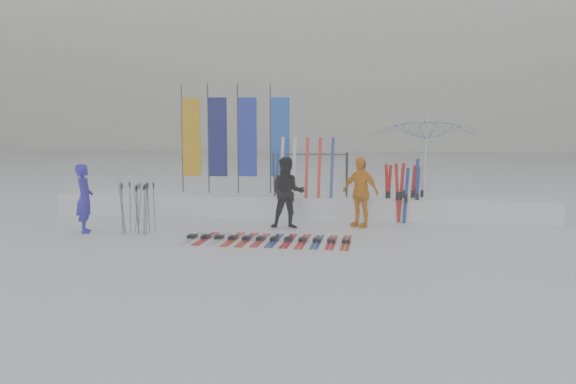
% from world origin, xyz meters
% --- Properties ---
extents(ground, '(120.00, 120.00, 0.00)m').
position_xyz_m(ground, '(0.00, 0.00, 0.00)').
color(ground, white).
rests_on(ground, ground).
extents(snow_bank, '(14.00, 1.60, 0.60)m').
position_xyz_m(snow_bank, '(0.00, 4.60, 0.30)').
color(snow_bank, white).
rests_on(snow_bank, ground).
extents(person_blue, '(0.62, 0.71, 1.64)m').
position_xyz_m(person_blue, '(-4.63, 1.08, 0.82)').
color(person_blue, '#231FB8').
rests_on(person_blue, ground).
extents(person_black, '(0.97, 0.81, 1.78)m').
position_xyz_m(person_black, '(0.06, 2.42, 0.89)').
color(person_black, black).
rests_on(person_black, ground).
extents(person_yellow, '(1.11, 0.91, 1.77)m').
position_xyz_m(person_yellow, '(1.84, 2.93, 0.88)').
color(person_yellow, '#FF9D10').
rests_on(person_yellow, ground).
extents(tent_canopy, '(3.80, 3.84, 2.86)m').
position_xyz_m(tent_canopy, '(3.65, 5.25, 1.43)').
color(tent_canopy, white).
rests_on(tent_canopy, ground).
extents(ski_row, '(3.64, 1.70, 0.07)m').
position_xyz_m(ski_row, '(-0.13, 0.74, 0.03)').
color(ski_row, silver).
rests_on(ski_row, ground).
extents(pole_cluster, '(0.78, 0.64, 1.24)m').
position_xyz_m(pole_cluster, '(-3.33, 1.13, 0.60)').
color(pole_cluster, '#595B60').
rests_on(pole_cluster, ground).
extents(feather_flags, '(3.22, 0.24, 3.20)m').
position_xyz_m(feather_flags, '(-1.94, 4.80, 2.24)').
color(feather_flags, '#383A3F').
rests_on(feather_flags, ground).
extents(ski_rack, '(2.04, 0.80, 1.23)m').
position_xyz_m(ski_rack, '(0.43, 4.20, 1.38)').
color(ski_rack, '#383A3F').
rests_on(ski_rack, ground).
extents(upright_skis, '(1.05, 0.95, 1.68)m').
position_xyz_m(upright_skis, '(3.05, 4.12, 0.78)').
color(upright_skis, red).
rests_on(upright_skis, ground).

